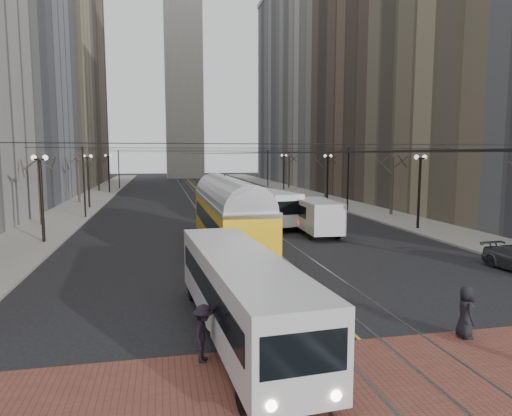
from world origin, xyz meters
name	(u,v)px	position (x,y,z in m)	size (l,w,h in m)	color
ground	(343,329)	(0.00, 0.00, 0.00)	(260.00, 260.00, 0.00)	black
sidewalk_left	(87,202)	(-15.00, 45.00, 0.07)	(5.00, 140.00, 0.15)	gray
sidewalk_right	(318,197)	(15.00, 45.00, 0.07)	(5.00, 140.00, 0.15)	gray
crosswalk_band	(404,387)	(0.00, -4.00, 0.01)	(25.00, 6.00, 0.01)	brown
streetcar_rails	(208,200)	(0.00, 45.00, 0.00)	(4.80, 130.00, 0.02)	gray
centre_lines	(208,200)	(0.00, 45.00, 0.01)	(0.42, 130.00, 0.01)	gold
building_left_midfar	(16,25)	(-27.50, 66.00, 26.00)	(20.00, 20.00, 52.00)	gray
building_left_far	(60,84)	(-25.50, 86.00, 20.00)	(16.00, 20.00, 40.00)	brown
building_right_mid	(389,74)	(25.50, 46.00, 17.00)	(16.00, 20.00, 34.00)	brown
building_right_midfar	(347,42)	(27.50, 66.00, 26.00)	(20.00, 20.00, 52.00)	#9B9892
building_right_far	(302,91)	(25.50, 86.00, 20.00)	(16.00, 20.00, 40.00)	slate
clock_tower	(182,29)	(0.00, 102.00, 35.96)	(12.00, 12.00, 66.00)	#B2AFA5
lamp_posts	(226,187)	(0.00, 28.75, 2.80)	(27.60, 57.20, 5.60)	black
street_trees	(217,183)	(0.00, 35.25, 2.80)	(31.68, 53.28, 5.60)	#382D23
trolley_wires	(218,174)	(0.00, 34.83, 3.77)	(25.96, 120.00, 6.60)	black
transit_bus	(241,297)	(-3.56, 0.00, 1.36)	(2.27, 10.91, 2.73)	silver
streetcar	(228,223)	(-2.01, 13.30, 1.74)	(2.74, 14.76, 3.48)	yellow
rear_bus	(261,206)	(2.39, 23.84, 1.47)	(2.44, 11.24, 2.93)	silver
cargo_van	(317,218)	(5.14, 17.29, 1.29)	(2.24, 5.83, 2.58)	silver
sedan_grey	(285,216)	(4.00, 22.00, 0.82)	(1.93, 4.80, 1.63)	#404248
pedestrian_a	(466,312)	(3.57, -1.50, 0.86)	(0.83, 0.54, 1.69)	black
pedestrian_d	(204,333)	(-4.90, -1.50, 0.85)	(1.08, 0.62, 1.67)	black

